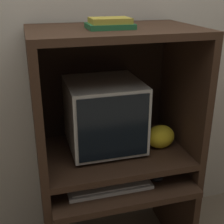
{
  "coord_description": "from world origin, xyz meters",
  "views": [
    {
      "loc": [
        -0.45,
        -1.27,
        1.65
      ],
      "look_at": [
        -0.01,
        0.29,
        0.99
      ],
      "focal_mm": 50.0,
      "sensor_mm": 36.0,
      "label": 1
    }
  ],
  "objects_px": {
    "mouse": "(158,179)",
    "snack_bag": "(160,137)",
    "keyboard": "(109,185)",
    "crt_monitor": "(104,115)",
    "book_stack": "(110,24)"
  },
  "relations": [
    {
      "from": "crt_monitor",
      "to": "book_stack",
      "type": "xyz_separation_m",
      "value": [
        0.01,
        -0.1,
        0.52
      ]
    },
    {
      "from": "keyboard",
      "to": "mouse",
      "type": "height_order",
      "value": "mouse"
    },
    {
      "from": "snack_bag",
      "to": "keyboard",
      "type": "bearing_deg",
      "value": -160.12
    },
    {
      "from": "crt_monitor",
      "to": "keyboard",
      "type": "height_order",
      "value": "crt_monitor"
    },
    {
      "from": "keyboard",
      "to": "mouse",
      "type": "bearing_deg",
      "value": -3.43
    },
    {
      "from": "keyboard",
      "to": "book_stack",
      "type": "bearing_deg",
      "value": 72.1
    },
    {
      "from": "mouse",
      "to": "snack_bag",
      "type": "xyz_separation_m",
      "value": [
        0.07,
        0.14,
        0.19
      ]
    },
    {
      "from": "crt_monitor",
      "to": "keyboard",
      "type": "xyz_separation_m",
      "value": [
        -0.03,
        -0.22,
        -0.33
      ]
    },
    {
      "from": "book_stack",
      "to": "mouse",
      "type": "bearing_deg",
      "value": -30.4
    },
    {
      "from": "crt_monitor",
      "to": "mouse",
      "type": "height_order",
      "value": "crt_monitor"
    },
    {
      "from": "mouse",
      "to": "snack_bag",
      "type": "height_order",
      "value": "snack_bag"
    },
    {
      "from": "keyboard",
      "to": "book_stack",
      "type": "height_order",
      "value": "book_stack"
    },
    {
      "from": "keyboard",
      "to": "snack_bag",
      "type": "xyz_separation_m",
      "value": [
        0.35,
        0.13,
        0.19
      ]
    },
    {
      "from": "snack_bag",
      "to": "book_stack",
      "type": "relative_size",
      "value": 0.76
    },
    {
      "from": "keyboard",
      "to": "snack_bag",
      "type": "height_order",
      "value": "snack_bag"
    }
  ]
}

